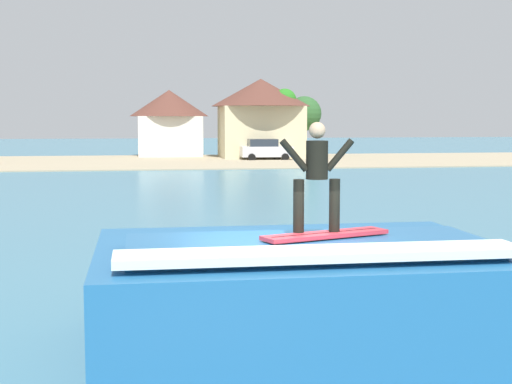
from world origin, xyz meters
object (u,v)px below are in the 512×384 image
surfboard (326,235)px  car_far_shore (266,149)px  house_small_cottage (169,120)px  tree_tall_bare (285,104)px  surfer (317,171)px  tree_short_bushy (304,114)px  wave_crest (299,296)px  house_gabled_white (261,112)px

surfboard → car_far_shore: 53.45m
house_small_cottage → tree_tall_bare: house_small_cottage is taller
house_small_cottage → surfboard: bearing=-90.3°
surfboard → car_far_shore: size_ratio=0.45×
tree_tall_bare → surfboard: bearing=-100.7°
surfer → surfboard: bearing=-33.9°
surfboard → tree_tall_bare: (10.48, 55.37, 3.04)m
surfboard → house_small_cottage: house_small_cottage is taller
car_far_shore → tree_short_bushy: bearing=53.5°
wave_crest → tree_short_bushy: 60.64m
house_small_cottage → tree_tall_bare: bearing=-28.5°
car_far_shore → tree_tall_bare: tree_tall_bare is taller
house_gabled_white → house_small_cottage: house_gabled_white is taller
wave_crest → tree_tall_bare: bearing=78.9°
surfer → tree_tall_bare: (10.60, 55.30, 2.11)m
surfer → house_gabled_white: bearing=81.3°
surfboard → tree_tall_bare: size_ratio=0.32×
surfer → tree_short_bushy: tree_short_bushy is taller
car_far_shore → surfer: bearing=-99.1°
wave_crest → surfer: surfer is taller
tree_short_bushy → car_far_shore: bearing=-126.5°
house_small_cottage → tree_short_bushy: bearing=-6.3°
tree_tall_bare → tree_short_bushy: size_ratio=1.09×
wave_crest → car_far_shore: bearing=80.7°
surfer → tree_tall_bare: tree_tall_bare is taller
wave_crest → tree_tall_bare: 56.16m
house_small_cottage → tree_tall_bare: size_ratio=1.19×
house_gabled_white → house_small_cottage: (-8.13, 4.29, -0.65)m
tree_tall_bare → tree_short_bushy: bearing=56.2°
surfer → house_small_cottage: house_small_cottage is taller
wave_crest → tree_tall_bare: tree_tall_bare is taller
surfboard → wave_crest: bearing=126.3°
car_far_shore → tree_tall_bare: size_ratio=0.71×
wave_crest → tree_short_bushy: size_ratio=1.05×
tree_short_bushy → tree_tall_bare: bearing=-123.8°
car_far_shore → wave_crest: bearing=-99.3°
tree_tall_bare → house_small_cottage: bearing=151.5°
car_far_shore → house_gabled_white: (0.21, 3.77, 3.23)m
tree_tall_bare → tree_short_bushy: (2.72, 4.06, -0.82)m
house_gabled_white → tree_short_bushy: (4.70, 2.87, -0.09)m
wave_crest → car_far_shore: size_ratio=1.35×
surfer → house_gabled_white: size_ratio=0.18×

